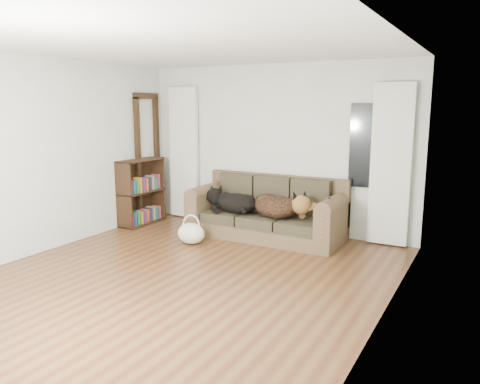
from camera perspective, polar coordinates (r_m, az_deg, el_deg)
The scene contains 15 objects.
floor at distance 5.58m, azimuth -6.85°, elevation -10.21°, with size 5.00×5.00×0.00m, color #462615.
ceiling at distance 5.26m, azimuth -7.50°, elevation 17.34°, with size 5.00×5.00×0.00m, color white.
wall_back at distance 7.42m, azimuth 4.29°, elevation 5.34°, with size 4.50×0.04×2.60m, color silver.
wall_left at distance 6.83m, azimuth -22.68°, elevation 4.10°, with size 0.04×5.00×2.60m, color silver.
wall_right at distance 4.35m, azimuth 17.60°, elevation 1.18°, with size 0.04×5.00×2.60m, color silver.
curtain_left at distance 8.22m, azimuth -6.84°, elevation 4.75°, with size 0.55×0.08×2.25m, color white.
curtain_right at distance 6.81m, azimuth 17.90°, elevation 3.12°, with size 0.55×0.08×2.25m, color white.
window_pane at distance 6.91m, azimuth 15.24°, elevation 5.45°, with size 0.50×0.03×1.20m, color black.
door_casing at distance 8.24m, azimuth -11.16°, elevation 3.95°, with size 0.07×0.60×2.10m, color black.
sofa at distance 7.04m, azimuth 3.10°, elevation -1.93°, with size 2.32×1.00×0.95m, color brown.
dog_black_lab at distance 7.18m, azimuth -0.70°, elevation -1.43°, with size 0.71×0.49×0.30m, color black.
dog_shepherd at distance 6.87m, azimuth 4.70°, elevation -1.93°, with size 0.78×0.55×0.34m, color black.
tv_remote at distance 6.51m, azimuth 10.73°, elevation -0.62°, with size 0.05×0.17×0.02m, color black.
tote_bag at distance 6.79m, azimuth -5.98°, elevation -4.98°, with size 0.42×0.32×0.30m, color silver.
bookshelf at distance 8.00m, azimuth -11.94°, elevation -0.26°, with size 0.33×0.87×1.09m, color black.
Camera 1 is at (3.07, -4.22, 1.97)m, focal length 35.00 mm.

